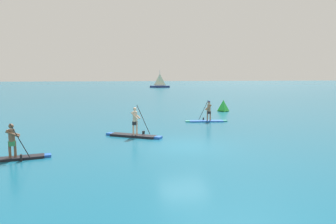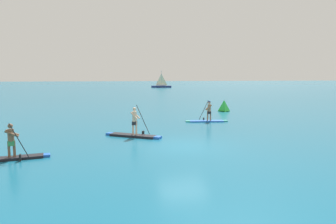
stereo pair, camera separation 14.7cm
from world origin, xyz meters
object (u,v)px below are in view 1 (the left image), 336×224
(race_marker_buoy, at_px, (223,106))
(sailboat_right_horizon, at_px, (160,86))
(paddleboarder_mid_center, at_px, (134,132))
(paddleboarder_far_right, at_px, (207,117))
(paddleboarder_near_left, at_px, (15,152))

(race_marker_buoy, distance_m, sailboat_right_horizon, 67.80)
(race_marker_buoy, xyz_separation_m, sailboat_right_horizon, (6.91, 67.45, 0.10))
(paddleboarder_mid_center, xyz_separation_m, paddleboarder_far_right, (6.41, 4.89, 0.03))
(paddleboarder_near_left, bearing_deg, paddleboarder_far_right, 27.27)
(paddleboarder_near_left, relative_size, sailboat_right_horizon, 0.43)
(paddleboarder_near_left, bearing_deg, sailboat_right_horizon, 65.60)
(paddleboarder_far_right, height_order, sailboat_right_horizon, sailboat_right_horizon)
(paddleboarder_far_right, bearing_deg, paddleboarder_mid_center, 46.20)
(paddleboarder_near_left, relative_size, race_marker_buoy, 2.45)
(race_marker_buoy, bearing_deg, paddleboarder_far_right, -122.78)
(paddleboarder_far_right, relative_size, sailboat_right_horizon, 0.51)
(paddleboarder_mid_center, bearing_deg, paddleboarder_near_left, -111.95)
(paddleboarder_near_left, height_order, paddleboarder_far_right, paddleboarder_far_right)
(paddleboarder_mid_center, relative_size, sailboat_right_horizon, 0.48)
(sailboat_right_horizon, bearing_deg, race_marker_buoy, 99.10)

